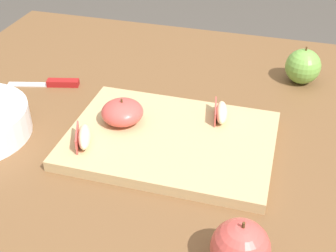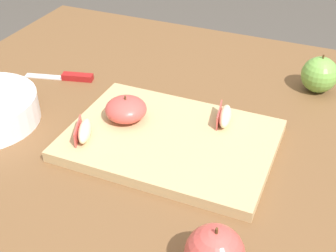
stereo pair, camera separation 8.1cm
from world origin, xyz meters
TOP-DOWN VIEW (x-y plane):
  - dining_table at (0.00, 0.00)m, footprint 1.18×0.91m
  - cutting_board at (-0.00, -0.08)m, footprint 0.37×0.26m
  - apple_half_skin_up at (-0.10, -0.06)m, footprint 0.08×0.08m
  - apple_wedge_middle at (0.08, -0.00)m, footprint 0.04×0.07m
  - apple_wedge_front at (-0.14, -0.14)m, footprint 0.05×0.07m
  - paring_knife at (-0.30, 0.06)m, footprint 0.16×0.06m
  - whole_apple_pink_lady at (0.16, -0.32)m, footprint 0.08×0.08m
  - whole_apple_granny_green at (0.22, 0.23)m, footprint 0.08×0.08m

SIDE VIEW (x-z plane):
  - dining_table at x=0.00m, z-range 0.26..0.99m
  - paring_knife at x=-0.30m, z-range 0.73..0.74m
  - cutting_board at x=0.00m, z-range 0.73..0.75m
  - apple_wedge_middle at x=0.08m, z-range 0.75..0.78m
  - apple_wedge_front at x=-0.14m, z-range 0.75..0.78m
  - whole_apple_granny_green at x=0.22m, z-range 0.72..0.81m
  - whole_apple_pink_lady at x=0.16m, z-range 0.72..0.81m
  - apple_half_skin_up at x=-0.10m, z-range 0.74..0.79m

